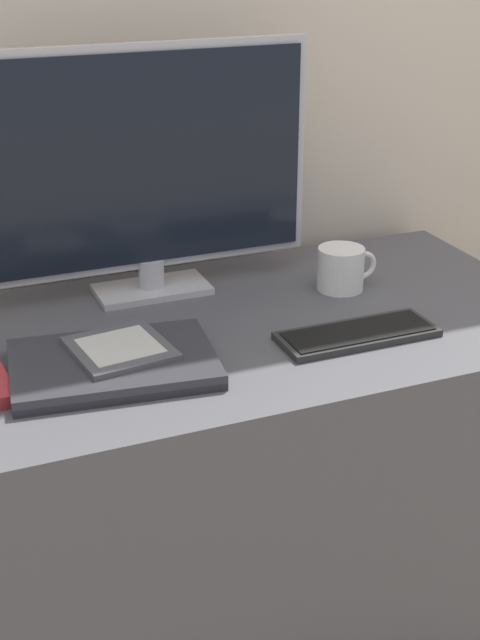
% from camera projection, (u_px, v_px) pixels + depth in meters
% --- Properties ---
extents(wall_back, '(3.60, 0.05, 2.40)m').
position_uv_depth(wall_back, '(155.00, 12.00, 1.65)').
color(wall_back, beige).
rests_on(wall_back, ground_plane).
extents(desk, '(1.17, 0.61, 0.72)m').
position_uv_depth(desk, '(232.00, 498.00, 1.68)').
color(desk, '#4C4C51').
rests_on(desk, ground_plane).
extents(monitor, '(0.61, 0.11, 0.45)m').
position_uv_depth(monitor, '(146.00, 169.00, 1.57)').
color(monitor, '#B7B7BC').
rests_on(monitor, desk).
extents(keyboard, '(0.27, 0.10, 0.01)m').
position_uv_depth(keyboard, '(357.00, 334.00, 1.48)').
color(keyboard, '#282828').
rests_on(keyboard, desk).
extents(laptop, '(0.33, 0.25, 0.03)m').
position_uv_depth(laptop, '(113.00, 364.00, 1.37)').
color(laptop, '#232328').
rests_on(laptop, desk).
extents(ereader, '(0.16, 0.17, 0.01)m').
position_uv_depth(ereader, '(120.00, 348.00, 1.38)').
color(ereader, '#4C4C51').
rests_on(ereader, laptop).
extents(coffee_mug, '(0.12, 0.09, 0.08)m').
position_uv_depth(coffee_mug, '(342.00, 269.00, 1.66)').
color(coffee_mug, white).
rests_on(coffee_mug, desk).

